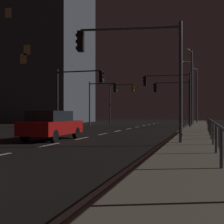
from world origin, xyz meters
TOP-DOWN VIEW (x-y plane):
  - ground_plane at (0.00, 17.50)m, footprint 112.00×112.00m
  - sidewalk_right at (6.17, 17.50)m, footprint 2.16×77.00m
  - lane_markings_center at (0.00, 21.00)m, footprint 0.14×50.00m
  - lane_edge_line at (4.84, 22.50)m, footprint 0.14×53.00m
  - car at (-1.14, 11.53)m, footprint 1.82×4.40m
  - traffic_light_mid_left at (3.64, 30.16)m, footprint 3.87×0.66m
  - traffic_light_near_right at (-4.18, 29.78)m, footprint 3.33×0.34m
  - traffic_light_overhead_east at (3.66, 10.12)m, footprint 4.84×0.94m
  - traffic_light_far_left at (-3.45, 20.85)m, footprint 4.30×0.34m
  - traffic_light_near_left at (3.48, 27.70)m, footprint 4.73×0.55m
  - traffic_light_far_right at (-3.89, 36.93)m, footprint 3.49×0.39m
  - street_lamp_corner at (5.83, 42.14)m, footprint 1.16×1.56m
  - street_lamp_across_street at (5.48, 32.01)m, footprint 0.81×2.24m
  - street_lamp_mid_block at (5.27, 37.87)m, footprint 1.74×1.69m
  - barrier_fence at (7.10, 9.79)m, footprint 0.09×23.67m
  - building_distant at (-24.98, 43.80)m, footprint 25.72×13.76m

SIDE VIEW (x-z plane):
  - ground_plane at x=0.00m, z-range 0.00..0.00m
  - lane_edge_line at x=4.84m, z-range 0.00..0.01m
  - lane_markings_center at x=0.00m, z-range 0.00..0.01m
  - sidewalk_right at x=6.17m, z-range 0.00..0.14m
  - car at x=-1.14m, z-range 0.04..1.61m
  - barrier_fence at x=7.10m, z-range 0.39..1.37m
  - traffic_light_near_right at x=-4.18m, z-range 1.01..6.07m
  - traffic_light_mid_left at x=3.64m, z-range 1.14..5.99m
  - traffic_light_far_left at x=-3.45m, z-range 1.10..6.33m
  - traffic_light_far_right at x=-3.89m, z-range 1.11..6.71m
  - traffic_light_near_left at x=3.48m, z-range 1.28..6.62m
  - traffic_light_overhead_east at x=3.66m, z-range 1.30..6.72m
  - street_lamp_corner at x=5.83m, z-range 0.88..8.62m
  - street_lamp_mid_block at x=5.27m, z-range 0.93..8.99m
  - street_lamp_across_street at x=5.48m, z-range 0.94..9.26m
  - building_distant at x=-24.98m, z-range 0.00..24.10m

